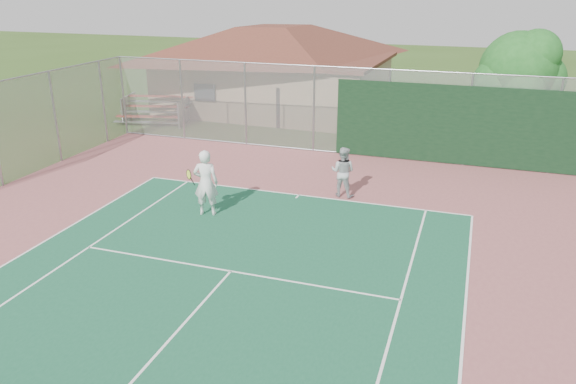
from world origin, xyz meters
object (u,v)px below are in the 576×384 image
at_px(clubhouse, 274,60).
at_px(player_grey_back, 343,172).
at_px(player_white_front, 206,183).
at_px(bleachers, 155,109).
at_px(tree, 520,72).

height_order(clubhouse, player_grey_back, clubhouse).
height_order(player_white_front, player_grey_back, player_white_front).
relative_size(player_white_front, player_grey_back, 1.22).
distance_m(bleachers, player_grey_back, 13.36).
height_order(clubhouse, tree, clubhouse).
height_order(clubhouse, player_white_front, clubhouse).
xyz_separation_m(clubhouse, player_white_front, (3.07, -14.49, -1.67)).
distance_m(bleachers, tree, 16.84).
bearing_deg(clubhouse, player_white_front, -76.00).
distance_m(tree, player_grey_back, 9.30).
height_order(bleachers, player_grey_back, player_grey_back).
relative_size(bleachers, player_grey_back, 2.21).
xyz_separation_m(player_white_front, player_grey_back, (3.51, 2.83, -0.18)).
bearing_deg(bleachers, player_grey_back, -45.71).
bearing_deg(bleachers, clubhouse, 30.47).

